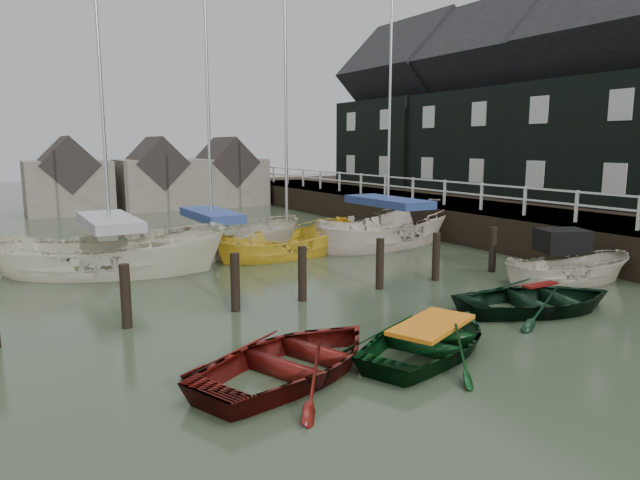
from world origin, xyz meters
TOP-DOWN VIEW (x-y plane):
  - ground at (0.00, 0.00)m, footprint 120.00×120.00m
  - pier at (9.48, 10.00)m, footprint 3.04×32.00m
  - land_strip at (15.00, 10.00)m, footprint 14.00×38.00m
  - quay_houses at (14.99, 8.66)m, footprint 6.52×28.14m
  - mooring_pilings at (-1.11, 3.00)m, footprint 13.72×0.22m
  - far_sheds at (0.83, 26.00)m, footprint 14.00×4.08m
  - rowboat_red at (-3.54, -1.08)m, footprint 4.79×4.15m
  - rowboat_green at (-0.78, -1.40)m, footprint 4.57×4.00m
  - rowboat_dkgreen at (3.27, -0.59)m, footprint 4.63×3.81m
  - motorboat at (6.22, 0.91)m, footprint 4.00×2.70m
  - sailboat_a at (-4.78, 8.73)m, footprint 7.43×5.12m
  - sailboat_b at (-1.16, 9.84)m, footprint 6.68×3.78m
  - sailboat_c at (1.16, 8.54)m, footprint 5.73×2.63m
  - sailboat_d at (5.68, 8.66)m, footprint 7.81×4.39m

SIDE VIEW (x-z plane):
  - ground at x=0.00m, z-range 0.00..0.00m
  - land_strip at x=15.00m, z-range -0.75..0.75m
  - rowboat_red at x=-3.54m, z-range -0.42..0.42m
  - rowboat_green at x=-0.78m, z-range -0.39..0.39m
  - rowboat_dkgreen at x=3.27m, z-range -0.42..0.42m
  - sailboat_c at x=1.16m, z-range -4.97..5.00m
  - sailboat_a at x=-4.78m, z-range -5.55..5.67m
  - sailboat_d at x=5.68m, z-range -6.32..6.44m
  - sailboat_b at x=-1.16m, z-range -5.92..6.05m
  - motorboat at x=6.22m, z-range -1.00..1.24m
  - mooring_pilings at x=-1.11m, z-range -0.40..1.40m
  - pier at x=9.48m, z-range -0.64..2.06m
  - far_sheds at x=0.83m, z-range -0.34..4.06m
  - quay_houses at x=14.99m, z-range 0.68..10.68m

